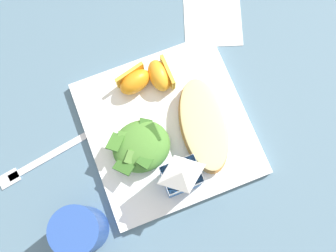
{
  "coord_description": "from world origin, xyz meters",
  "views": [
    {
      "loc": [
        0.06,
        0.15,
        0.7
      ],
      "look_at": [
        0.0,
        0.0,
        0.03
      ],
      "focal_mm": 42.78,
      "sensor_mm": 36.0,
      "label": 1
    }
  ],
  "objects_px": {
    "white_plate": "(168,128)",
    "metal_fork": "(39,161)",
    "orange_wedge_front": "(160,75)",
    "cheesy_pizza_bread": "(203,125)",
    "orange_wedge_middle": "(134,81)",
    "drinking_blue_cup": "(80,230)",
    "green_salad_pile": "(141,146)",
    "milk_carton": "(181,176)",
    "paper_napkin": "(213,20)"
  },
  "relations": [
    {
      "from": "metal_fork",
      "to": "drinking_blue_cup",
      "type": "distance_m",
      "value": 0.16
    },
    {
      "from": "cheesy_pizza_bread",
      "to": "paper_napkin",
      "type": "xyz_separation_m",
      "value": [
        -0.1,
        -0.19,
        -0.03
      ]
    },
    {
      "from": "cheesy_pizza_bread",
      "to": "orange_wedge_front",
      "type": "height_order",
      "value": "orange_wedge_front"
    },
    {
      "from": "green_salad_pile",
      "to": "metal_fork",
      "type": "xyz_separation_m",
      "value": [
        0.18,
        -0.05,
        -0.03
      ]
    },
    {
      "from": "green_salad_pile",
      "to": "drinking_blue_cup",
      "type": "xyz_separation_m",
      "value": [
        0.14,
        0.09,
        0.02
      ]
    },
    {
      "from": "white_plate",
      "to": "drinking_blue_cup",
      "type": "height_order",
      "value": "drinking_blue_cup"
    },
    {
      "from": "green_salad_pile",
      "to": "orange_wedge_front",
      "type": "xyz_separation_m",
      "value": [
        -0.08,
        -0.11,
        -0.0
      ]
    },
    {
      "from": "orange_wedge_middle",
      "to": "paper_napkin",
      "type": "bearing_deg",
      "value": -158.0
    },
    {
      "from": "white_plate",
      "to": "milk_carton",
      "type": "height_order",
      "value": "milk_carton"
    },
    {
      "from": "orange_wedge_front",
      "to": "milk_carton",
      "type": "bearing_deg",
      "value": 79.26
    },
    {
      "from": "white_plate",
      "to": "orange_wedge_middle",
      "type": "distance_m",
      "value": 0.1
    },
    {
      "from": "milk_carton",
      "to": "paper_napkin",
      "type": "bearing_deg",
      "value": -123.34
    },
    {
      "from": "cheesy_pizza_bread",
      "to": "milk_carton",
      "type": "relative_size",
      "value": 1.64
    },
    {
      "from": "orange_wedge_middle",
      "to": "drinking_blue_cup",
      "type": "bearing_deg",
      "value": 51.48
    },
    {
      "from": "white_plate",
      "to": "orange_wedge_middle",
      "type": "height_order",
      "value": "orange_wedge_middle"
    },
    {
      "from": "orange_wedge_middle",
      "to": "orange_wedge_front",
      "type": "bearing_deg",
      "value": 172.26
    },
    {
      "from": "green_salad_pile",
      "to": "milk_carton",
      "type": "relative_size",
      "value": 0.98
    },
    {
      "from": "milk_carton",
      "to": "paper_napkin",
      "type": "height_order",
      "value": "milk_carton"
    },
    {
      "from": "metal_fork",
      "to": "drinking_blue_cup",
      "type": "height_order",
      "value": "drinking_blue_cup"
    },
    {
      "from": "orange_wedge_middle",
      "to": "metal_fork",
      "type": "xyz_separation_m",
      "value": [
        0.21,
        0.07,
        -0.03
      ]
    },
    {
      "from": "milk_carton",
      "to": "orange_wedge_middle",
      "type": "height_order",
      "value": "milk_carton"
    },
    {
      "from": "green_salad_pile",
      "to": "metal_fork",
      "type": "relative_size",
      "value": 0.57
    },
    {
      "from": "cheesy_pizza_bread",
      "to": "orange_wedge_front",
      "type": "xyz_separation_m",
      "value": [
        0.04,
        -0.11,
        0.0
      ]
    },
    {
      "from": "green_salad_pile",
      "to": "milk_carton",
      "type": "xyz_separation_m",
      "value": [
        -0.04,
        0.08,
        0.04
      ]
    },
    {
      "from": "orange_wedge_front",
      "to": "drinking_blue_cup",
      "type": "relative_size",
      "value": 0.57
    },
    {
      "from": "green_salad_pile",
      "to": "cheesy_pizza_bread",
      "type": "bearing_deg",
      "value": 177.71
    },
    {
      "from": "white_plate",
      "to": "green_salad_pile",
      "type": "relative_size",
      "value": 2.6
    },
    {
      "from": "green_salad_pile",
      "to": "milk_carton",
      "type": "distance_m",
      "value": 0.09
    },
    {
      "from": "milk_carton",
      "to": "metal_fork",
      "type": "height_order",
      "value": "milk_carton"
    },
    {
      "from": "white_plate",
      "to": "paper_napkin",
      "type": "relative_size",
      "value": 2.55
    },
    {
      "from": "green_salad_pile",
      "to": "white_plate",
      "type": "bearing_deg",
      "value": -161.73
    },
    {
      "from": "paper_napkin",
      "to": "drinking_blue_cup",
      "type": "distance_m",
      "value": 0.45
    },
    {
      "from": "cheesy_pizza_bread",
      "to": "green_salad_pile",
      "type": "xyz_separation_m",
      "value": [
        0.11,
        -0.0,
        0.0
      ]
    },
    {
      "from": "orange_wedge_front",
      "to": "drinking_blue_cup",
      "type": "bearing_deg",
      "value": 43.59
    },
    {
      "from": "milk_carton",
      "to": "orange_wedge_middle",
      "type": "xyz_separation_m",
      "value": [
        0.01,
        -0.19,
        -0.04
      ]
    },
    {
      "from": "cheesy_pizza_bread",
      "to": "orange_wedge_front",
      "type": "relative_size",
      "value": 2.97
    },
    {
      "from": "white_plate",
      "to": "cheesy_pizza_bread",
      "type": "bearing_deg",
      "value": 157.73
    },
    {
      "from": "green_salad_pile",
      "to": "drinking_blue_cup",
      "type": "relative_size",
      "value": 1.01
    },
    {
      "from": "drinking_blue_cup",
      "to": "green_salad_pile",
      "type": "bearing_deg",
      "value": -145.22
    },
    {
      "from": "orange_wedge_middle",
      "to": "paper_napkin",
      "type": "distance_m",
      "value": 0.2
    },
    {
      "from": "white_plate",
      "to": "drinking_blue_cup",
      "type": "bearing_deg",
      "value": 30.45
    },
    {
      "from": "orange_wedge_middle",
      "to": "drinking_blue_cup",
      "type": "xyz_separation_m",
      "value": [
        0.17,
        0.21,
        0.02
      ]
    },
    {
      "from": "green_salad_pile",
      "to": "orange_wedge_front",
      "type": "bearing_deg",
      "value": -125.32
    },
    {
      "from": "orange_wedge_middle",
      "to": "milk_carton",
      "type": "bearing_deg",
      "value": 93.53
    },
    {
      "from": "milk_carton",
      "to": "orange_wedge_front",
      "type": "bearing_deg",
      "value": -100.74
    },
    {
      "from": "milk_carton",
      "to": "orange_wedge_front",
      "type": "relative_size",
      "value": 1.81
    },
    {
      "from": "cheesy_pizza_bread",
      "to": "orange_wedge_middle",
      "type": "height_order",
      "value": "orange_wedge_middle"
    },
    {
      "from": "orange_wedge_middle",
      "to": "white_plate",
      "type": "bearing_deg",
      "value": 105.53
    },
    {
      "from": "orange_wedge_front",
      "to": "cheesy_pizza_bread",
      "type": "bearing_deg",
      "value": 108.04
    },
    {
      "from": "white_plate",
      "to": "metal_fork",
      "type": "relative_size",
      "value": 1.49
    }
  ]
}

